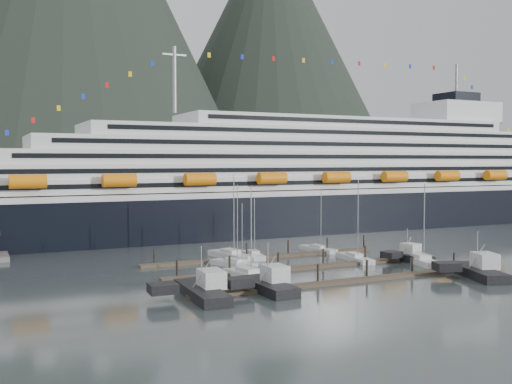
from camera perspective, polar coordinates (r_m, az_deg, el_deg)
ground at (r=103.49m, az=7.15°, el=-7.39°), size 1600.00×1600.00×0.00m
mountains at (r=698.00m, az=-16.51°, el=14.85°), size 870.00×440.00×420.00m
cruise_ship at (r=164.45m, az=5.72°, el=0.69°), size 210.00×30.40×50.30m
dock_near at (r=92.60m, az=7.89°, el=-8.44°), size 48.18×2.28×3.20m
dock_mid at (r=103.52m, az=3.92°, el=-7.20°), size 48.18×2.28×3.20m
dock_far at (r=114.87m, az=0.73°, el=-6.18°), size 48.18×2.28×3.20m
sailboat_a at (r=95.58m, az=-0.81°, el=-7.96°), size 4.76×10.42×15.29m
sailboat_b at (r=106.22m, az=-2.15°, el=-6.87°), size 6.13×9.32×14.83m
sailboat_c at (r=106.85m, az=-1.36°, el=-6.82°), size 5.27×8.91×11.54m
sailboat_d at (r=113.45m, az=9.40°, el=-6.27°), size 3.65×10.81×15.54m
sailboat_e at (r=115.03m, az=-2.45°, el=-6.09°), size 5.48×11.60×16.49m
sailboat_f at (r=115.41m, az=-0.27°, el=-6.08°), size 3.60×8.72×11.85m
sailboat_g at (r=123.87m, az=5.89°, el=-5.47°), size 4.17×9.62×13.59m
sailboat_h at (r=112.67m, az=15.42°, el=-6.39°), size 5.18×10.72×15.11m
trawler_a at (r=82.73m, az=-5.32°, el=-9.34°), size 10.29×14.28×7.81m
trawler_b at (r=86.09m, az=1.04°, el=-8.84°), size 9.17×12.03×7.78m
trawler_d at (r=102.98m, az=20.21°, el=-7.05°), size 11.10×14.10×8.09m
trawler_e at (r=115.40m, az=14.14°, el=-5.95°), size 8.22×10.69×6.63m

